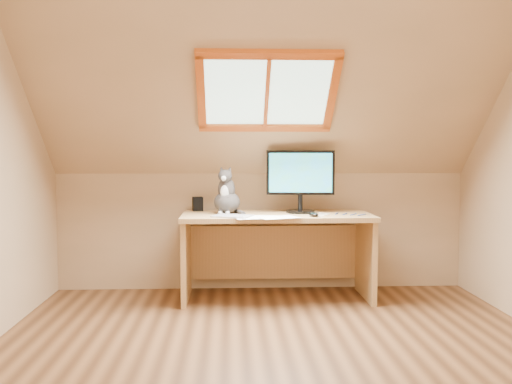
{
  "coord_description": "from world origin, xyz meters",
  "views": [
    {
      "loc": [
        -0.28,
        -3.15,
        1.18
      ],
      "look_at": [
        -0.08,
        1.0,
        0.89
      ],
      "focal_mm": 40.0,
      "sensor_mm": 36.0,
      "label": 1
    }
  ],
  "objects": [
    {
      "name": "room_shell",
      "position": [
        0.0,
        -0.09,
        1.43
      ],
      "size": [
        3.52,
        3.52,
        2.41
      ],
      "color": "tan",
      "rests_on": "ground"
    },
    {
      "name": "graphics_tablet",
      "position": [
        -0.26,
        1.16,
        0.7
      ],
      "size": [
        0.34,
        0.29,
        0.01
      ],
      "primitive_type": "cube",
      "rotation": [
        0.0,
        0.0,
        -0.4
      ],
      "color": "#B2B2B7",
      "rests_on": "desk"
    },
    {
      "name": "cat",
      "position": [
        -0.3,
        1.42,
        0.83
      ],
      "size": [
        0.26,
        0.29,
        0.39
      ],
      "color": "#443F3C",
      "rests_on": "desk"
    },
    {
      "name": "cables",
      "position": [
        0.57,
        1.26,
        0.69
      ],
      "size": [
        0.51,
        0.26,
        0.01
      ],
      "color": "silver",
      "rests_on": "desk"
    },
    {
      "name": "ground",
      "position": [
        0.0,
        0.0,
        0.0
      ],
      "size": [
        3.5,
        3.5,
        0.0
      ],
      "primitive_type": "plane",
      "color": "brown",
      "rests_on": "ground"
    },
    {
      "name": "mouse",
      "position": [
        0.37,
        1.15,
        0.71
      ],
      "size": [
        0.09,
        0.12,
        0.03
      ],
      "primitive_type": "ellipsoid",
      "rotation": [
        0.0,
        0.0,
        0.37
      ],
      "color": "black",
      "rests_on": "desk"
    },
    {
      "name": "desk",
      "position": [
        0.1,
        1.45,
        0.47
      ],
      "size": [
        1.51,
        0.66,
        0.69
      ],
      "color": "tan",
      "rests_on": "ground"
    },
    {
      "name": "monitor",
      "position": [
        0.3,
        1.44,
        0.98
      ],
      "size": [
        0.55,
        0.23,
        0.51
      ],
      "color": "black",
      "rests_on": "desk"
    },
    {
      "name": "desk_speaker",
      "position": [
        -0.54,
        1.63,
        0.75
      ],
      "size": [
        0.1,
        0.1,
        0.12
      ],
      "primitive_type": "cube",
      "rotation": [
        0.0,
        0.0,
        0.22
      ],
      "color": "black",
      "rests_on": "desk"
    },
    {
      "name": "papers",
      "position": [
        -0.0,
        1.12,
        0.69
      ],
      "size": [
        0.35,
        0.3,
        0.01
      ],
      "color": "white",
      "rests_on": "desk"
    }
  ]
}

